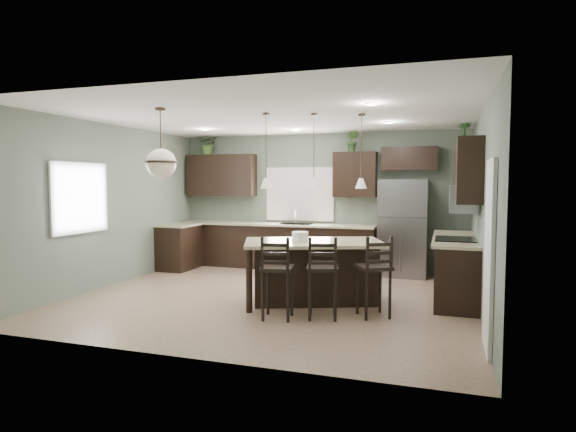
# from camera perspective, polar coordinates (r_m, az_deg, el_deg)

# --- Properties ---
(ground) EXTENTS (6.00, 6.00, 0.00)m
(ground) POSITION_cam_1_polar(r_m,az_deg,el_deg) (7.65, -1.67, -9.57)
(ground) COLOR #9E8466
(ground) RESTS_ON ground
(pantry_door) EXTENTS (0.04, 0.82, 2.04)m
(pantry_door) POSITION_cam_1_polar(r_m,az_deg,el_deg) (5.52, 22.73, -4.37)
(pantry_door) COLOR white
(pantry_door) RESTS_ON ground
(window_back) EXTENTS (1.35, 0.02, 1.00)m
(window_back) POSITION_cam_1_polar(r_m,az_deg,el_deg) (10.16, 1.41, 2.62)
(window_back) COLOR white
(window_back) RESTS_ON room_shell
(window_left) EXTENTS (0.02, 1.10, 1.00)m
(window_left) POSITION_cam_1_polar(r_m,az_deg,el_deg) (8.29, -23.51, 1.98)
(window_left) COLOR white
(window_left) RESTS_ON room_shell
(left_return_cabs) EXTENTS (0.60, 0.90, 0.90)m
(left_return_cabs) POSITION_cam_1_polar(r_m,az_deg,el_deg) (10.23, -12.78, -3.65)
(left_return_cabs) COLOR black
(left_return_cabs) RESTS_ON ground
(left_return_countertop) EXTENTS (0.66, 0.96, 0.04)m
(left_return_countertop) POSITION_cam_1_polar(r_m,az_deg,el_deg) (10.17, -12.72, -1.03)
(left_return_countertop) COLOR #BBB28D
(left_return_countertop) RESTS_ON left_return_cabs
(back_lower_cabs) EXTENTS (4.20, 0.60, 0.90)m
(back_lower_cabs) POSITION_cam_1_polar(r_m,az_deg,el_deg) (10.12, -1.51, -3.64)
(back_lower_cabs) COLOR black
(back_lower_cabs) RESTS_ON ground
(back_countertop) EXTENTS (4.20, 0.66, 0.04)m
(back_countertop) POSITION_cam_1_polar(r_m,az_deg,el_deg) (10.05, -1.55, -0.99)
(back_countertop) COLOR #BBB28D
(back_countertop) RESTS_ON back_lower_cabs
(sink_inset) EXTENTS (0.70, 0.45, 0.01)m
(sink_inset) POSITION_cam_1_polar(r_m,az_deg,el_deg) (9.90, 0.90, -0.98)
(sink_inset) COLOR gray
(sink_inset) RESTS_ON back_countertop
(faucet) EXTENTS (0.02, 0.02, 0.28)m
(faucet) POSITION_cam_1_polar(r_m,az_deg,el_deg) (9.86, 0.85, -0.15)
(faucet) COLOR silver
(faucet) RESTS_ON back_countertop
(back_upper_left) EXTENTS (1.55, 0.34, 0.90)m
(back_upper_left) POSITION_cam_1_polar(r_m,az_deg,el_deg) (10.65, -7.91, 4.80)
(back_upper_left) COLOR black
(back_upper_left) RESTS_ON room_shell
(back_upper_right) EXTENTS (0.85, 0.34, 0.90)m
(back_upper_right) POSITION_cam_1_polar(r_m,az_deg,el_deg) (9.73, 7.96, 4.88)
(back_upper_right) COLOR black
(back_upper_right) RESTS_ON room_shell
(fridge_header) EXTENTS (1.05, 0.34, 0.45)m
(fridge_header) POSITION_cam_1_polar(r_m,az_deg,el_deg) (9.61, 14.19, 6.60)
(fridge_header) COLOR black
(fridge_header) RESTS_ON room_shell
(right_lower_cabs) EXTENTS (0.60, 2.35, 0.90)m
(right_lower_cabs) POSITION_cam_1_polar(r_m,az_deg,el_deg) (7.99, 19.25, -5.91)
(right_lower_cabs) COLOR black
(right_lower_cabs) RESTS_ON ground
(right_countertop) EXTENTS (0.66, 2.35, 0.04)m
(right_countertop) POSITION_cam_1_polar(r_m,az_deg,el_deg) (7.92, 19.18, -2.56)
(right_countertop) COLOR #BBB28D
(right_countertop) RESTS_ON right_lower_cabs
(cooktop) EXTENTS (0.58, 0.75, 0.02)m
(cooktop) POSITION_cam_1_polar(r_m,az_deg,el_deg) (7.65, 19.22, -2.60)
(cooktop) COLOR black
(cooktop) RESTS_ON right_countertop
(wall_oven_front) EXTENTS (0.01, 0.72, 0.60)m
(wall_oven_front) POSITION_cam_1_polar(r_m,az_deg,el_deg) (7.72, 17.01, -6.21)
(wall_oven_front) COLOR gray
(wall_oven_front) RESTS_ON right_lower_cabs
(right_upper_cabs) EXTENTS (0.34, 2.35, 0.90)m
(right_upper_cabs) POSITION_cam_1_polar(r_m,az_deg,el_deg) (7.88, 20.45, 4.88)
(right_upper_cabs) COLOR black
(right_upper_cabs) RESTS_ON room_shell
(microwave) EXTENTS (0.40, 0.75, 0.40)m
(microwave) POSITION_cam_1_polar(r_m,az_deg,el_deg) (7.61, 20.08, 1.92)
(microwave) COLOR gray
(microwave) RESTS_ON right_upper_cabs
(refrigerator) EXTENTS (0.90, 0.74, 1.85)m
(refrigerator) POSITION_cam_1_polar(r_m,az_deg,el_deg) (9.48, 13.49, -1.37)
(refrigerator) COLOR gray
(refrigerator) RESTS_ON ground
(kitchen_island) EXTENTS (2.30, 1.79, 0.92)m
(kitchen_island) POSITION_cam_1_polar(r_m,az_deg,el_deg) (7.21, 3.04, -6.64)
(kitchen_island) COLOR black
(kitchen_island) RESTS_ON ground
(serving_dish) EXTENTS (0.24, 0.24, 0.14)m
(serving_dish) POSITION_cam_1_polar(r_m,az_deg,el_deg) (7.12, 1.45, -2.45)
(serving_dish) COLOR silver
(serving_dish) RESTS_ON kitchen_island
(bar_stool_left) EXTENTS (0.47, 0.47, 1.10)m
(bar_stool_left) POSITION_cam_1_polar(r_m,az_deg,el_deg) (6.35, -1.24, -7.28)
(bar_stool_left) COLOR black
(bar_stool_left) RESTS_ON ground
(bar_stool_center) EXTENTS (0.49, 0.49, 1.10)m
(bar_stool_center) POSITION_cam_1_polar(r_m,az_deg,el_deg) (6.39, 4.11, -7.25)
(bar_stool_center) COLOR black
(bar_stool_center) RESTS_ON ground
(bar_stool_right) EXTENTS (0.56, 0.56, 1.10)m
(bar_stool_right) POSITION_cam_1_polar(r_m,az_deg,el_deg) (6.54, 10.12, -7.04)
(bar_stool_right) COLOR black
(bar_stool_right) RESTS_ON ground
(pendant_left) EXTENTS (0.17, 0.17, 1.10)m
(pendant_left) POSITION_cam_1_polar(r_m,az_deg,el_deg) (7.07, -2.61, 7.69)
(pendant_left) COLOR white
(pendant_left) RESTS_ON room_shell
(pendant_center) EXTENTS (0.17, 0.17, 1.10)m
(pendant_center) POSITION_cam_1_polar(r_m,az_deg,el_deg) (7.11, 3.09, 7.67)
(pendant_center) COLOR white
(pendant_center) RESTS_ON room_shell
(pendant_right) EXTENTS (0.17, 0.17, 1.10)m
(pendant_right) POSITION_cam_1_polar(r_m,az_deg,el_deg) (7.21, 8.69, 7.58)
(pendant_right) COLOR silver
(pendant_right) RESTS_ON room_shell
(chandelier) EXTENTS (0.45, 0.45, 0.95)m
(chandelier) POSITION_cam_1_polar(r_m,az_deg,el_deg) (6.82, -14.84, 8.32)
(chandelier) COLOR #F2E0C6
(chandelier) RESTS_ON room_shell
(plant_back_left) EXTENTS (0.52, 0.48, 0.48)m
(plant_back_left) POSITION_cam_1_polar(r_m,az_deg,el_deg) (10.79, -9.43, 8.44)
(plant_back_left) COLOR #385726
(plant_back_left) RESTS_ON back_upper_left
(plant_back_right) EXTENTS (0.29, 0.26, 0.45)m
(plant_back_right) POSITION_cam_1_polar(r_m,az_deg,el_deg) (9.74, 7.70, 8.84)
(plant_back_right) COLOR #325425
(plant_back_right) RESTS_ON back_upper_right
(plant_right_wall) EXTENTS (0.29, 0.29, 0.41)m
(plant_right_wall) POSITION_cam_1_polar(r_m,az_deg,el_deg) (8.76, 20.13, 9.08)
(plant_right_wall) COLOR #234D21
(plant_right_wall) RESTS_ON right_upper_cabs
(room_shell) EXTENTS (6.00, 6.00, 6.00)m
(room_shell) POSITION_cam_1_polar(r_m,az_deg,el_deg) (7.44, -1.69, 3.27)
(room_shell) COLOR slate
(room_shell) RESTS_ON ground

